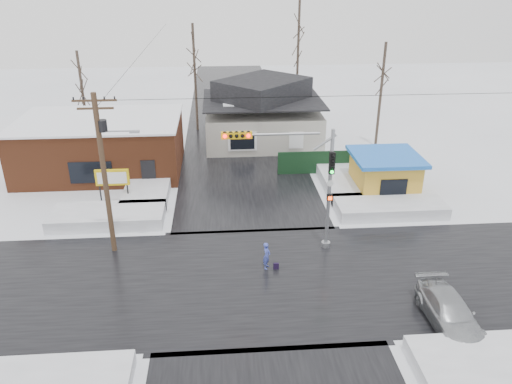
{
  "coord_description": "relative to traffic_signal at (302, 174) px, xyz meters",
  "views": [
    {
      "loc": [
        -1.85,
        -21.36,
        14.67
      ],
      "look_at": [
        0.09,
        4.26,
        3.0
      ],
      "focal_mm": 35.0,
      "sensor_mm": 36.0,
      "label": 1
    }
  ],
  "objects": [
    {
      "name": "snowbank_nside_e",
      "position": [
        4.57,
        9.03,
        -4.14
      ],
      "size": [
        3.0,
        8.0,
        0.8
      ],
      "primitive_type": "cube",
      "color": "white",
      "rests_on": "ground"
    },
    {
      "name": "car",
      "position": [
        5.63,
        -7.1,
        -3.88
      ],
      "size": [
        1.9,
        4.57,
        1.32
      ],
      "primitive_type": "imported",
      "rotation": [
        0.0,
        0.0,
        0.01
      ],
      "color": "#A3A6AA",
      "rests_on": "ground"
    },
    {
      "name": "snowbank_nside_w",
      "position": [
        -9.43,
        9.03,
        -4.14
      ],
      "size": [
        3.0,
        8.0,
        0.8
      ],
      "primitive_type": "cube",
      "color": "white",
      "rests_on": "ground"
    },
    {
      "name": "snowbank_se",
      "position": [
        6.57,
        -9.97,
        -4.19
      ],
      "size": [
        7.0,
        3.0,
        0.7
      ],
      "primitive_type": "cube",
      "color": "white",
      "rests_on": "ground"
    },
    {
      "name": "pedestrian",
      "position": [
        -2.02,
        -1.92,
        -3.79
      ],
      "size": [
        0.53,
        0.64,
        1.5
      ],
      "primitive_type": "imported",
      "rotation": [
        0.0,
        0.0,
        1.2
      ],
      "color": "#3E4CAF",
      "rests_on": "ground"
    },
    {
      "name": "road_ew",
      "position": [
        -2.43,
        -2.97,
        -4.53
      ],
      "size": [
        120.0,
        10.0,
        0.02
      ],
      "primitive_type": "cube",
      "color": "black",
      "rests_on": "ground"
    },
    {
      "name": "ground",
      "position": [
        -2.43,
        -2.97,
        -4.54
      ],
      "size": [
        120.0,
        120.0,
        0.0
      ],
      "primitive_type": "plane",
      "color": "white",
      "rests_on": "ground"
    },
    {
      "name": "tree_far_mid",
      "position": [
        3.57,
        25.03,
        5.0
      ],
      "size": [
        3.0,
        3.0,
        12.0
      ],
      "color": "#332821",
      "rests_on": "ground"
    },
    {
      "name": "kiosk",
      "position": [
        7.07,
        7.03,
        -3.08
      ],
      "size": [
        4.6,
        4.6,
        2.88
      ],
      "color": "gold",
      "rests_on": "ground"
    },
    {
      "name": "brick_building",
      "position": [
        -13.43,
        13.03,
        -2.46
      ],
      "size": [
        12.2,
        8.2,
        4.12
      ],
      "color": "brown",
      "rests_on": "ground"
    },
    {
      "name": "shopping_bag",
      "position": [
        -1.53,
        -2.09,
        -4.36
      ],
      "size": [
        0.29,
        0.14,
        0.35
      ],
      "primitive_type": "cube",
      "rotation": [
        0.0,
        0.0,
        0.07
      ],
      "color": "black",
      "rests_on": "ground"
    },
    {
      "name": "fence",
      "position": [
        4.07,
        11.03,
        -3.64
      ],
      "size": [
        8.0,
        0.12,
        1.8
      ],
      "primitive_type": "cube",
      "color": "black",
      "rests_on": "ground"
    },
    {
      "name": "snowbank_ne",
      "position": [
        6.57,
        4.03,
        -4.14
      ],
      "size": [
        7.0,
        3.0,
        0.8
      ],
      "primitive_type": "cube",
      "color": "white",
      "rests_on": "ground"
    },
    {
      "name": "road_ns",
      "position": [
        -2.43,
        -2.97,
        -4.53
      ],
      "size": [
        10.0,
        120.0,
        0.02
      ],
      "primitive_type": "cube",
      "color": "black",
      "rests_on": "ground"
    },
    {
      "name": "house",
      "position": [
        -0.43,
        19.03,
        -1.92
      ],
      "size": [
        10.4,
        8.4,
        5.76
      ],
      "color": "beige",
      "rests_on": "ground"
    },
    {
      "name": "tree_far_right",
      "position": [
        9.57,
        17.03,
        2.62
      ],
      "size": [
        3.0,
        3.0,
        9.0
      ],
      "color": "#332821",
      "rests_on": "ground"
    },
    {
      "name": "traffic_signal",
      "position": [
        0.0,
        0.0,
        0.0
      ],
      "size": [
        6.05,
        0.68,
        7.0
      ],
      "color": "gray",
      "rests_on": "ground"
    },
    {
      "name": "snowbank_nw",
      "position": [
        -11.43,
        4.03,
        -4.14
      ],
      "size": [
        7.0,
        3.0,
        0.8
      ],
      "primitive_type": "cube",
      "color": "white",
      "rests_on": "ground"
    },
    {
      "name": "tree_far_west",
      "position": [
        -16.43,
        21.03,
        1.82
      ],
      "size": [
        3.0,
        3.0,
        8.0
      ],
      "color": "#332821",
      "rests_on": "ground"
    },
    {
      "name": "marquee_sign",
      "position": [
        -11.43,
        6.53,
        -2.62
      ],
      "size": [
        2.2,
        0.21,
        2.55
      ],
      "color": "black",
      "rests_on": "ground"
    },
    {
      "name": "utility_pole",
      "position": [
        -10.36,
        0.53,
        0.57
      ],
      "size": [
        3.15,
        0.44,
        9.0
      ],
      "color": "#382619",
      "rests_on": "ground"
    },
    {
      "name": "tree_far_left",
      "position": [
        -6.43,
        23.03,
        3.41
      ],
      "size": [
        3.0,
        3.0,
        10.0
      ],
      "color": "#332821",
      "rests_on": "ground"
    }
  ]
}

